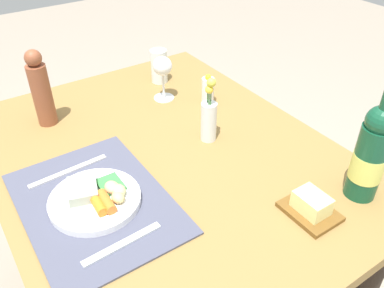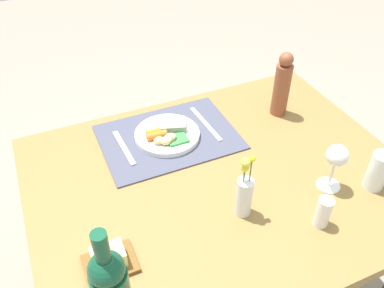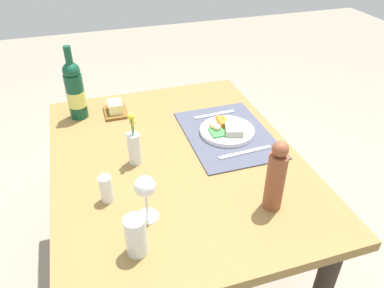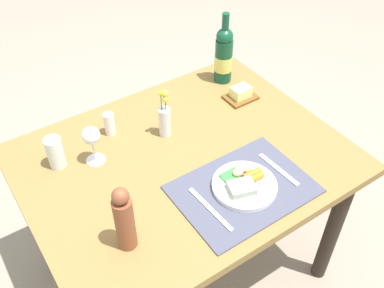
{
  "view_description": "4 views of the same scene",
  "coord_description": "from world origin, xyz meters",
  "views": [
    {
      "loc": [
        0.81,
        -0.45,
        1.43
      ],
      "look_at": [
        0.1,
        0.03,
        0.81
      ],
      "focal_mm": 37.74,
      "sensor_mm": 36.0,
      "label": 1
    },
    {
      "loc": [
        0.44,
        0.78,
        1.61
      ],
      "look_at": [
        0.06,
        -0.1,
        0.81
      ],
      "focal_mm": 37.76,
      "sensor_mm": 36.0,
      "label": 2
    },
    {
      "loc": [
        -1.1,
        0.28,
        1.56
      ],
      "look_at": [
        0.01,
        -0.07,
        0.76
      ],
      "focal_mm": 34.9,
      "sensor_mm": 36.0,
      "label": 3
    },
    {
      "loc": [
        -0.62,
        -0.98,
        1.86
      ],
      "look_at": [
        -0.0,
        -0.05,
        0.84
      ],
      "focal_mm": 41.1,
      "sensor_mm": 36.0,
      "label": 4
    }
  ],
  "objects": [
    {
      "name": "dinner_plate",
      "position": [
        0.09,
        -0.24,
        0.75
      ],
      "size": [
        0.22,
        0.22,
        0.05
      ],
      "color": "white",
      "rests_on": "placemat"
    },
    {
      "name": "wine_bottle",
      "position": [
        0.42,
        0.32,
        0.86
      ],
      "size": [
        0.08,
        0.08,
        0.32
      ],
      "color": "#12482E",
      "rests_on": "dining_table"
    },
    {
      "name": "dining_table",
      "position": [
        0.0,
        0.0,
        0.63
      ],
      "size": [
        1.16,
        0.91,
        0.73
      ],
      "color": "olive",
      "rests_on": "ground_plane"
    },
    {
      "name": "knife",
      "position": [
        0.24,
        -0.25,
        0.74
      ],
      "size": [
        0.03,
        0.19,
        0.0
      ],
      "primitive_type": "cube",
      "rotation": [
        0.0,
        0.0,
        0.05
      ],
      "color": "silver",
      "rests_on": "placemat"
    },
    {
      "name": "ground_plane",
      "position": [
        0.0,
        0.0,
        0.0
      ],
      "size": [
        8.0,
        8.0,
        0.0
      ],
      "primitive_type": "plane",
      "color": "gray"
    },
    {
      "name": "wine_glass",
      "position": [
        -0.28,
        0.16,
        0.84
      ],
      "size": [
        0.07,
        0.07,
        0.16
      ],
      "color": "white",
      "rests_on": "dining_table"
    },
    {
      "name": "water_tumbler",
      "position": [
        -0.4,
        0.22,
        0.78
      ],
      "size": [
        0.06,
        0.06,
        0.12
      ],
      "color": "silver",
      "rests_on": "dining_table"
    },
    {
      "name": "pepper_mill",
      "position": [
        -0.35,
        -0.22,
        0.85
      ],
      "size": [
        0.06,
        0.06,
        0.25
      ],
      "color": "brown",
      "rests_on": "dining_table"
    },
    {
      "name": "flower_vase",
      "position": [
        0.01,
        0.15,
        0.81
      ],
      "size": [
        0.05,
        0.05,
        0.21
      ],
      "color": "silver",
      "rests_on": "dining_table"
    },
    {
      "name": "salt_shaker",
      "position": [
        -0.16,
        0.27,
        0.78
      ],
      "size": [
        0.04,
        0.04,
        0.09
      ],
      "primitive_type": "cylinder",
      "color": "white",
      "rests_on": "dining_table"
    },
    {
      "name": "fork",
      "position": [
        -0.07,
        -0.26,
        0.74
      ],
      "size": [
        0.03,
        0.22,
        0.0
      ],
      "primitive_type": "cube",
      "rotation": [
        0.0,
        0.0,
        0.06
      ],
      "color": "silver",
      "rests_on": "placemat"
    },
    {
      "name": "butter_dish",
      "position": [
        0.4,
        0.17,
        0.75
      ],
      "size": [
        0.13,
        0.1,
        0.06
      ],
      "color": "brown",
      "rests_on": "dining_table"
    },
    {
      "name": "placemat",
      "position": [
        0.08,
        -0.24,
        0.73
      ],
      "size": [
        0.46,
        0.33,
        0.01
      ],
      "primitive_type": "cube",
      "color": "#47495C",
      "rests_on": "dining_table"
    }
  ]
}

